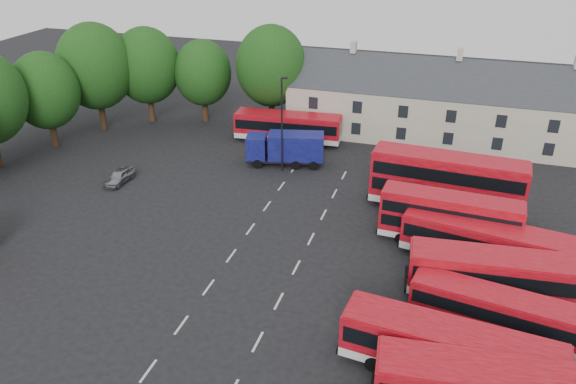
# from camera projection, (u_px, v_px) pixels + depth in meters

# --- Properties ---
(ground) EXTENTS (140.00, 140.00, 0.00)m
(ground) POSITION_uv_depth(u_px,v_px,m) (220.00, 271.00, 39.57)
(ground) COLOR black
(ground) RESTS_ON ground
(lane_markings) EXTENTS (5.15, 33.80, 0.01)m
(lane_markings) POSITION_uv_depth(u_px,v_px,m) (263.00, 261.00, 40.60)
(lane_markings) COLOR beige
(lane_markings) RESTS_ON ground
(treeline) EXTENTS (29.92, 32.59, 12.01)m
(treeline) POSITION_uv_depth(u_px,v_px,m) (108.00, 81.00, 58.45)
(treeline) COLOR black
(treeline) RESTS_ON ground
(terrace_houses) EXTENTS (35.70, 7.13, 10.06)m
(terrace_houses) POSITION_uv_depth(u_px,v_px,m) (453.00, 107.00, 59.58)
(terrace_houses) COLOR beige
(terrace_houses) RESTS_ON ground
(bus_row_b) EXTENTS (11.78, 3.84, 3.27)m
(bus_row_b) POSITION_uv_depth(u_px,v_px,m) (450.00, 349.00, 29.84)
(bus_row_b) COLOR silver
(bus_row_b) RESTS_ON ground
(bus_row_c) EXTENTS (9.94, 3.70, 2.75)m
(bus_row_c) POSITION_uv_depth(u_px,v_px,m) (494.00, 308.00, 33.33)
(bus_row_c) COLOR silver
(bus_row_c) RESTS_ON ground
(bus_row_d) EXTENTS (12.06, 3.82, 3.35)m
(bus_row_d) POSITION_uv_depth(u_px,v_px,m) (503.00, 274.00, 35.81)
(bus_row_d) COLOR silver
(bus_row_d) RESTS_ON ground
(bus_row_e) EXTENTS (11.80, 4.55, 3.26)m
(bus_row_e) POSITION_uv_depth(u_px,v_px,m) (486.00, 241.00, 39.38)
(bus_row_e) COLOR silver
(bus_row_e) RESTS_ON ground
(bus_dd_south) EXTENTS (10.25, 2.92, 4.16)m
(bus_dd_south) POSITION_uv_depth(u_px,v_px,m) (450.00, 217.00, 41.55)
(bus_dd_south) COLOR silver
(bus_dd_south) RESTS_ON ground
(bus_dd_north) EXTENTS (12.46, 3.63, 5.04)m
(bus_dd_north) POSITION_uv_depth(u_px,v_px,m) (447.00, 180.00, 45.97)
(bus_dd_north) COLOR silver
(bus_dd_north) RESTS_ON ground
(bus_north) EXTENTS (11.54, 3.55, 3.21)m
(bus_north) POSITION_uv_depth(u_px,v_px,m) (288.00, 125.00, 60.12)
(bus_north) COLOR silver
(bus_north) RESTS_ON ground
(box_truck) EXTENTS (7.83, 3.97, 3.28)m
(box_truck) POSITION_uv_depth(u_px,v_px,m) (286.00, 148.00, 54.87)
(box_truck) COLOR black
(box_truck) RESTS_ON ground
(silver_car) EXTENTS (1.61, 3.74, 1.26)m
(silver_car) POSITION_uv_depth(u_px,v_px,m) (119.00, 176.00, 51.86)
(silver_car) COLOR #989A9F
(silver_car) RESTS_ON ground
(lamppost) EXTENTS (0.65, 0.36, 9.29)m
(lamppost) POSITION_uv_depth(u_px,v_px,m) (282.00, 123.00, 52.12)
(lamppost) COLOR black
(lamppost) RESTS_ON ground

